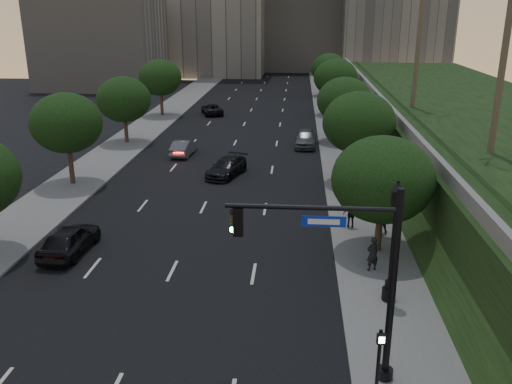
# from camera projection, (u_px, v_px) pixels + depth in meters

# --- Properties ---
(ground) EXTENTS (160.00, 160.00, 0.00)m
(ground) POSITION_uv_depth(u_px,v_px,m) (144.00, 328.00, 21.76)
(ground) COLOR black
(ground) RESTS_ON ground
(road_surface) EXTENTS (16.00, 140.00, 0.02)m
(road_surface) POSITION_uv_depth(u_px,v_px,m) (233.00, 148.00, 50.10)
(road_surface) COLOR black
(road_surface) RESTS_ON ground
(sidewalk_right) EXTENTS (4.50, 140.00, 0.15)m
(sidewalk_right) POSITION_uv_depth(u_px,v_px,m) (344.00, 149.00, 49.32)
(sidewalk_right) COLOR slate
(sidewalk_right) RESTS_ON ground
(sidewalk_left) EXTENTS (4.50, 140.00, 0.15)m
(sidewalk_left) POSITION_uv_depth(u_px,v_px,m) (124.00, 145.00, 50.83)
(sidewalk_left) COLOR slate
(sidewalk_left) RESTS_ON ground
(embankment) EXTENTS (18.00, 90.00, 4.00)m
(embankment) POSITION_uv_depth(u_px,v_px,m) (487.00, 136.00, 45.95)
(embankment) COLOR black
(embankment) RESTS_ON ground
(parapet_wall) EXTENTS (0.35, 90.00, 0.70)m
(parapet_wall) POSITION_uv_depth(u_px,v_px,m) (387.00, 107.00, 45.83)
(parapet_wall) COLOR slate
(parapet_wall) RESTS_ON embankment
(office_block_mid) EXTENTS (22.00, 18.00, 26.00)m
(office_block_mid) POSITION_uv_depth(u_px,v_px,m) (301.00, 5.00, 113.52)
(office_block_mid) COLOR #9D9A90
(office_block_mid) RESTS_ON ground
(office_block_filler) EXTENTS (18.00, 16.00, 14.00)m
(office_block_filler) POSITION_uv_depth(u_px,v_px,m) (102.00, 43.00, 87.57)
(office_block_filler) COLOR #9D9A90
(office_block_filler) RESTS_ON ground
(tree_right_a) EXTENTS (5.20, 5.20, 6.24)m
(tree_right_a) POSITION_uv_depth(u_px,v_px,m) (383.00, 180.00, 27.28)
(tree_right_a) COLOR #38281C
(tree_right_a) RESTS_ON ground
(tree_right_b) EXTENTS (5.20, 5.20, 6.74)m
(tree_right_b) POSITION_uv_depth(u_px,v_px,m) (359.00, 123.00, 38.45)
(tree_right_b) COLOR #38281C
(tree_right_b) RESTS_ON ground
(tree_right_c) EXTENTS (5.20, 5.20, 6.24)m
(tree_right_c) POSITION_uv_depth(u_px,v_px,m) (345.00, 101.00, 50.89)
(tree_right_c) COLOR #38281C
(tree_right_c) RESTS_ON ground
(tree_right_d) EXTENTS (5.20, 5.20, 6.74)m
(tree_right_d) POSITION_uv_depth(u_px,v_px,m) (336.00, 78.00, 63.96)
(tree_right_d) COLOR #38281C
(tree_right_d) RESTS_ON ground
(tree_right_e) EXTENTS (5.20, 5.20, 6.24)m
(tree_right_e) POSITION_uv_depth(u_px,v_px,m) (329.00, 69.00, 78.29)
(tree_right_e) COLOR #38281C
(tree_right_e) RESTS_ON ground
(tree_left_b) EXTENTS (5.00, 5.00, 6.71)m
(tree_left_b) POSITION_uv_depth(u_px,v_px,m) (66.00, 123.00, 38.06)
(tree_left_b) COLOR #38281C
(tree_left_b) RESTS_ON ground
(tree_left_c) EXTENTS (5.00, 5.00, 6.34)m
(tree_left_c) POSITION_uv_depth(u_px,v_px,m) (124.00, 99.00, 50.46)
(tree_left_c) COLOR #38281C
(tree_left_c) RESTS_ON ground
(tree_left_d) EXTENTS (5.00, 5.00, 6.71)m
(tree_left_d) POSITION_uv_depth(u_px,v_px,m) (160.00, 78.00, 63.57)
(tree_left_d) COLOR #38281C
(tree_left_d) RESTS_ON ground
(traffic_signal_mast) EXTENTS (5.68, 0.56, 7.00)m
(traffic_signal_mast) POSITION_uv_depth(u_px,v_px,m) (358.00, 285.00, 17.56)
(traffic_signal_mast) COLOR black
(traffic_signal_mast) RESTS_ON ground
(street_lamp) EXTENTS (0.64, 0.64, 5.62)m
(street_lamp) POSITION_uv_depth(u_px,v_px,m) (393.00, 247.00, 22.82)
(street_lamp) COLOR black
(street_lamp) RESTS_ON ground
(pedestrian_signal) EXTENTS (0.30, 0.33, 2.50)m
(pedestrian_signal) POSITION_uv_depth(u_px,v_px,m) (379.00, 356.00, 17.41)
(pedestrian_signal) COLOR black
(pedestrian_signal) RESTS_ON ground
(sedan_near_left) EXTENTS (2.08, 4.68, 1.56)m
(sedan_near_left) POSITION_uv_depth(u_px,v_px,m) (69.00, 239.00, 28.21)
(sedan_near_left) COLOR black
(sedan_near_left) RESTS_ON ground
(sedan_mid_left) EXTENTS (1.75, 4.25, 1.37)m
(sedan_mid_left) POSITION_uv_depth(u_px,v_px,m) (184.00, 148.00, 47.41)
(sedan_mid_left) COLOR #5A5C61
(sedan_mid_left) RESTS_ON ground
(sedan_far_left) EXTENTS (3.53, 5.16, 1.31)m
(sedan_far_left) POSITION_uv_depth(u_px,v_px,m) (212.00, 109.00, 65.94)
(sedan_far_left) COLOR black
(sedan_far_left) RESTS_ON ground
(sedan_near_right) EXTENTS (3.24, 5.04, 1.36)m
(sedan_near_right) POSITION_uv_depth(u_px,v_px,m) (227.00, 167.00, 41.47)
(sedan_near_right) COLOR black
(sedan_near_right) RESTS_ON ground
(sedan_far_right) EXTENTS (2.11, 4.83, 1.62)m
(sedan_far_right) POSITION_uv_depth(u_px,v_px,m) (305.00, 138.00, 50.32)
(sedan_far_right) COLOR #5B5E62
(sedan_far_right) RESTS_ON ground
(pedestrian_a) EXTENTS (0.75, 0.64, 1.73)m
(pedestrian_a) POSITION_uv_depth(u_px,v_px,m) (372.00, 254.00, 25.99)
(pedestrian_a) COLOR black
(pedestrian_a) RESTS_ON sidewalk_right
(pedestrian_b) EXTENTS (1.02, 0.87, 1.85)m
(pedestrian_b) POSITION_uv_depth(u_px,v_px,m) (380.00, 217.00, 30.40)
(pedestrian_b) COLOR black
(pedestrian_b) RESTS_ON sidewalk_right
(pedestrian_c) EXTENTS (0.97, 0.45, 1.61)m
(pedestrian_c) POSITION_uv_depth(u_px,v_px,m) (351.00, 214.00, 31.18)
(pedestrian_c) COLOR black
(pedestrian_c) RESTS_ON sidewalk_right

